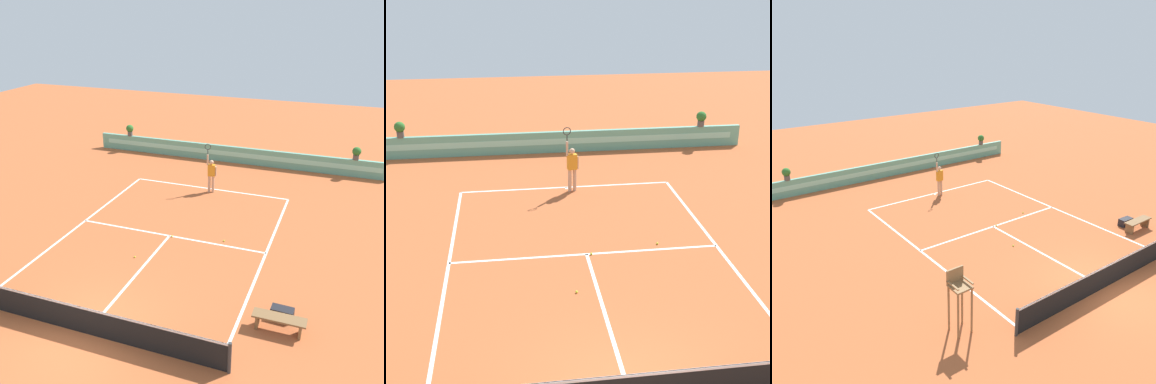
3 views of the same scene
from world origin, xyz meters
The scene contains 12 objects.
ground_plane centered at (0.00, 6.00, 0.00)m, with size 60.00×60.00×0.00m, color #B2562D.
court_lines centered at (0.00, 6.72, 0.00)m, with size 8.32×11.94×0.01m.
net centered at (0.00, 0.00, 0.51)m, with size 8.92×0.10×1.00m.
back_wall_barrier centered at (0.00, 16.39, 0.50)m, with size 18.00×0.21×1.00m.
bench_courtside centered at (5.35, 2.09, 0.38)m, with size 1.60×0.44×0.51m.
gear_bag centered at (5.35, 2.73, 0.18)m, with size 0.70×0.36×0.36m, color black.
tennis_player centered at (0.19, 11.50, 1.05)m, with size 0.61×0.29×2.58m.
tennis_ball_near_baseline centered at (2.30, 6.73, 0.03)m, with size 0.07×0.07×0.07m, color #CCE033.
tennis_ball_mid_court centered at (-0.58, 4.34, 0.03)m, with size 0.07×0.07×0.07m, color #CCE033.
tennis_ball_by_sideline centered at (0.13, 6.35, 0.03)m, with size 0.07×0.07×0.07m, color #CCE033.
potted_plant_far_left centered at (-6.98, 16.39, 1.41)m, with size 0.48×0.48×0.72m.
potted_plant_far_right centered at (7.05, 16.39, 1.41)m, with size 0.48×0.48×0.72m.
Camera 1 is at (6.59, -8.78, 9.08)m, focal length 41.66 mm.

